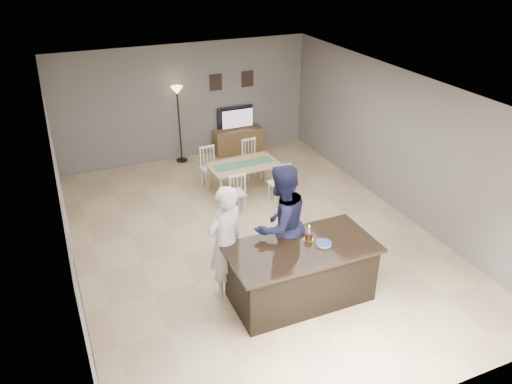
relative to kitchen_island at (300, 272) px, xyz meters
name	(u,v)px	position (x,y,z in m)	size (l,w,h in m)	color
floor	(253,237)	(0.00, 1.80, -0.45)	(8.00, 8.00, 0.00)	tan
room_shell	(252,151)	(0.00, 1.80, 1.22)	(8.00, 8.00, 8.00)	slate
kitchen_island	(300,272)	(0.00, 0.00, 0.00)	(2.15, 1.10, 0.90)	black
tv_console	(238,141)	(1.20, 5.57, -0.15)	(1.20, 0.40, 0.60)	brown
television	(237,118)	(1.20, 5.64, 0.41)	(0.91, 0.12, 0.53)	black
tv_screen_glow	(238,119)	(1.20, 5.56, 0.42)	(0.78, 0.78, 0.00)	#D15D17
picture_frames	(232,81)	(1.15, 5.78, 1.30)	(1.10, 0.02, 0.38)	black
doorway	(82,303)	(-2.99, -0.50, 0.80)	(0.00, 2.10, 2.65)	black
woman	(225,242)	(-0.95, 0.55, 0.44)	(0.65, 0.43, 1.79)	silver
man	(281,225)	(-0.07, 0.55, 0.51)	(0.94, 0.73, 1.94)	#1A1B3A
birthday_cake	(309,236)	(0.18, 0.13, 0.50)	(0.15, 0.15, 0.24)	yellow
plate_stack	(324,243)	(0.31, -0.07, 0.46)	(0.23, 0.23, 0.04)	white
dining_table	(244,169)	(0.50, 3.45, 0.10)	(1.46, 1.67, 0.87)	tan
floor_lamp	(178,104)	(-0.24, 5.59, 0.95)	(0.27, 0.27, 1.81)	black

